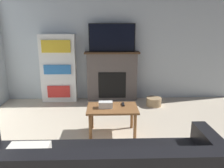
% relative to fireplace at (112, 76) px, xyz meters
% --- Properties ---
extents(wall_back, '(6.04, 0.06, 2.70)m').
position_rel_fireplace_xyz_m(wall_back, '(0.02, 0.14, 0.77)').
color(wall_back, silver).
rests_on(wall_back, ground_plane).
extents(fireplace, '(1.26, 0.28, 1.15)m').
position_rel_fireplace_xyz_m(fireplace, '(0.00, 0.00, 0.00)').
color(fireplace, '#605651').
rests_on(fireplace, ground_plane).
extents(tv, '(1.05, 0.03, 0.63)m').
position_rel_fireplace_xyz_m(tv, '(-0.00, -0.02, 0.89)').
color(tv, black).
rests_on(tv, fireplace).
extents(coffee_table, '(0.81, 0.53, 0.46)m').
position_rel_fireplace_xyz_m(coffee_table, '(-0.05, -1.75, -0.19)').
color(coffee_table, brown).
rests_on(coffee_table, ground_plane).
extents(tissue_box, '(0.22, 0.12, 0.10)m').
position_rel_fireplace_xyz_m(tissue_box, '(-0.16, -1.76, -0.07)').
color(tissue_box, white).
rests_on(tissue_box, coffee_table).
extents(remote_control, '(0.04, 0.15, 0.02)m').
position_rel_fireplace_xyz_m(remote_control, '(0.13, -1.64, -0.11)').
color(remote_control, black).
rests_on(remote_control, coffee_table).
extents(bookshelf, '(0.80, 0.29, 1.55)m').
position_rel_fireplace_xyz_m(bookshelf, '(-1.23, -0.02, 0.20)').
color(bookshelf, white).
rests_on(bookshelf, ground_plane).
extents(storage_basket, '(0.33, 0.33, 0.19)m').
position_rel_fireplace_xyz_m(storage_basket, '(0.92, -0.46, -0.49)').
color(storage_basket, tan).
rests_on(storage_basket, ground_plane).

